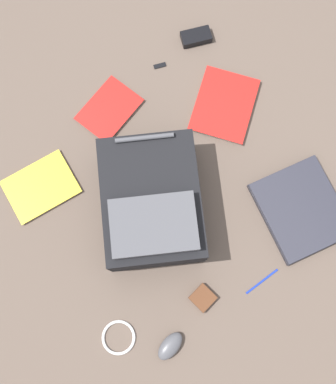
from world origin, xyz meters
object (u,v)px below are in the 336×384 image
book_manual (109,110)px  power_brick (196,37)px  computer_mouse (170,346)px  usb_stick (160,65)px  book_red (41,187)px  pen_black (262,281)px  book_blue (224,105)px  cable_coil (119,337)px  laptop (301,209)px  earbud_pouch (203,298)px  backpack (152,203)px

book_manual → power_brick: 0.45m
computer_mouse → usb_stick: 1.05m
book_red → book_manual: size_ratio=0.97×
power_brick → pen_black: bearing=159.3°
pen_black → usb_stick: (0.90, -0.16, 0.00)m
pen_black → book_blue: bearing=-23.8°
book_red → book_blue: size_ratio=0.75×
cable_coil → usb_stick: (0.77, -0.69, -0.00)m
book_red → computer_mouse: 0.74m
laptop → computer_mouse: computer_mouse is taller
laptop → book_manual: 0.81m
computer_mouse → pen_black: (-0.00, -0.39, -0.01)m
power_brick → earbud_pouch: (-0.84, 0.55, -0.00)m
backpack → usb_stick: (0.46, -0.34, -0.09)m
pen_black → laptop: bearing=-64.3°
book_manual → book_blue: 0.44m
laptop → book_blue: size_ratio=1.05×
book_manual → power_brick: power_brick is taller
power_brick → book_blue: bearing=166.1°
book_blue → power_brick: 0.30m
cable_coil → earbud_pouch: size_ratio=1.61×
book_red → cable_coil: (-0.61, 0.05, -0.00)m
usb_stick → cable_coil: bearing=138.4°
laptop → computer_mouse: 0.67m
computer_mouse → book_manual: bearing=-35.2°
backpack → book_blue: (0.18, -0.45, -0.09)m
book_manual → earbud_pouch: 0.78m
book_manual → earbud_pouch: (-0.78, 0.10, 0.00)m
usb_stick → laptop: bearing=-172.0°
book_red → book_blue: book_blue is taller
book_red → pen_black: size_ratio=1.83×
pen_black → usb_stick: same height
power_brick → pen_black: size_ratio=0.83×
book_manual → usb_stick: book_manual is taller
laptop → cable_coil: bearing=90.5°
laptop → power_brick: same height
backpack → cable_coil: (-0.31, 0.35, -0.09)m
backpack → book_manual: size_ratio=2.05×
backpack → pen_black: backpack is taller
power_brick → usb_stick: size_ratio=2.42×
power_brick → earbud_pouch: bearing=146.7°
computer_mouse → usb_stick: size_ratio=2.24×
backpack → computer_mouse: (-0.43, 0.21, -0.08)m
usb_stick → book_manual: bearing=100.1°
backpack → book_blue: size_ratio=1.57×
cable_coil → power_brick: (0.79, -0.87, 0.01)m
book_manual → power_brick: size_ratio=2.27×
book_red → usb_stick: (0.16, -0.64, -0.00)m
book_red → book_manual: (0.12, -0.37, 0.00)m
laptop → usb_stick: size_ratio=7.52×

